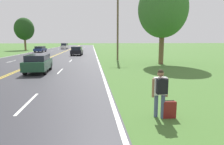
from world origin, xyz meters
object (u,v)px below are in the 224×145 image
(tree_mid_treeline, at_px, (24,29))
(car_red_hatchback_receding, at_px, (65,45))
(car_dark_green_hatchback_nearest, at_px, (38,63))
(car_white_van_mid_far, at_px, (65,46))
(suitcase, at_px, (169,110))
(car_dark_blue_hatchback_mid_near, at_px, (40,49))
(car_black_hatchback_approaching, at_px, (77,51))
(hitchhiker_person, at_px, (160,89))
(tree_left_verge, at_px, (163,9))

(tree_mid_treeline, distance_m, car_red_hatchback_receding, 28.31)
(car_dark_green_hatchback_nearest, bearing_deg, car_white_van_mid_far, -177.54)
(suitcase, relative_size, car_dark_blue_hatchback_mid_near, 0.14)
(car_black_hatchback_approaching, xyz_separation_m, car_white_van_mid_far, (-5.75, 27.55, 0.11))
(car_black_hatchback_approaching, relative_size, car_dark_blue_hatchback_mid_near, 0.97)
(suitcase, distance_m, car_dark_green_hatchback_nearest, 12.84)
(hitchhiker_person, height_order, car_red_hatchback_receding, hitchhiker_person)
(hitchhiker_person, relative_size, car_red_hatchback_receding, 0.39)
(tree_left_verge, relative_size, car_black_hatchback_approaching, 2.15)
(tree_mid_treeline, xyz_separation_m, car_red_hatchback_receding, (7.39, 26.88, -4.96))
(tree_left_verge, distance_m, tree_mid_treeline, 44.55)
(hitchhiker_person, xyz_separation_m, car_dark_blue_hatchback_mid_near, (-13.87, 40.64, -0.27))
(car_dark_green_hatchback_nearest, bearing_deg, suitcase, 30.96)
(tree_left_verge, bearing_deg, car_black_hatchback_approaching, 125.27)
(hitchhiker_person, relative_size, car_white_van_mid_far, 0.35)
(tree_mid_treeline, distance_m, car_black_hatchback_approaching, 26.95)
(hitchhiker_person, bearing_deg, car_dark_blue_hatchback_mid_near, 17.10)
(car_white_van_mid_far, bearing_deg, car_dark_blue_hatchback_mid_near, 171.64)
(tree_mid_treeline, height_order, car_white_van_mid_far, tree_mid_treeline)
(tree_left_verge, xyz_separation_m, tree_mid_treeline, (-26.04, 36.15, -0.24))
(suitcase, xyz_separation_m, tree_mid_treeline, (-20.86, 51.66, 5.46))
(car_white_van_mid_far, bearing_deg, car_black_hatchback_approaching, -165.97)
(suitcase, distance_m, tree_mid_treeline, 55.98)
(suitcase, bearing_deg, car_dark_green_hatchback_nearest, 31.55)
(hitchhiker_person, bearing_deg, suitcase, -99.52)
(car_dark_blue_hatchback_mid_near, bearing_deg, hitchhiker_person, -158.38)
(suitcase, bearing_deg, car_dark_blue_hatchback_mid_near, 17.49)
(suitcase, distance_m, car_dark_blue_hatchback_mid_near, 43.09)
(tree_left_verge, bearing_deg, tree_mid_treeline, 125.77)
(car_dark_blue_hatchback_mid_near, height_order, car_white_van_mid_far, car_white_van_mid_far)
(hitchhiker_person, xyz_separation_m, car_black_hatchback_approaching, (-4.92, 30.21, -0.18))
(tree_left_verge, bearing_deg, car_dark_green_hatchback_nearest, -158.60)
(car_dark_green_hatchback_nearest, relative_size, car_black_hatchback_approaching, 0.97)
(car_dark_blue_hatchback_mid_near, bearing_deg, car_white_van_mid_far, -7.82)
(car_dark_blue_hatchback_mid_near, relative_size, car_red_hatchback_receding, 1.01)
(car_dark_green_hatchback_nearest, height_order, car_white_van_mid_far, car_white_van_mid_far)
(hitchhiker_person, height_order, car_dark_blue_hatchback_mid_near, hitchhiker_person)
(car_black_hatchback_approaching, relative_size, car_red_hatchback_receding, 0.99)
(tree_left_verge, xyz_separation_m, car_dark_blue_hatchback_mid_near, (-19.38, 25.17, -5.24))
(car_white_van_mid_far, bearing_deg, tree_mid_treeline, 124.11)
(suitcase, relative_size, car_white_van_mid_far, 0.13)
(tree_left_verge, relative_size, car_dark_green_hatchback_nearest, 2.20)
(car_dark_blue_hatchback_mid_near, relative_size, car_white_van_mid_far, 0.90)
(car_dark_green_hatchback_nearest, relative_size, car_dark_blue_hatchback_mid_near, 0.95)
(tree_left_verge, xyz_separation_m, car_black_hatchback_approaching, (-10.42, 14.74, -5.15))
(hitchhiker_person, relative_size, car_black_hatchback_approaching, 0.40)
(tree_mid_treeline, height_order, car_black_hatchback_approaching, tree_mid_treeline)
(car_black_hatchback_approaching, distance_m, car_red_hatchback_receding, 48.98)
(tree_mid_treeline, distance_m, car_white_van_mid_far, 12.57)
(tree_mid_treeline, distance_m, car_dark_green_hatchback_nearest, 43.49)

